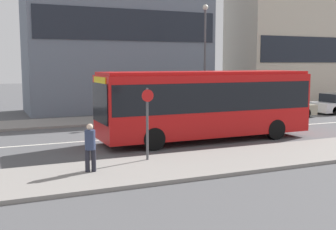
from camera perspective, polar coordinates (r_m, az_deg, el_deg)
name	(u,v)px	position (r m, az deg, el deg)	size (l,w,h in m)	color
ground_plane	(139,137)	(20.69, -3.94, -3.01)	(120.00, 120.00, 0.00)	#4F4F51
sidewalk_near	(199,164)	(15.08, 4.26, -6.57)	(44.00, 3.50, 0.13)	gray
sidewalk_far	(105,120)	(26.58, -8.54, -0.69)	(44.00, 3.50, 0.13)	gray
lane_centerline	(139,137)	(20.69, -3.94, -3.00)	(41.80, 0.16, 0.01)	silver
apartment_block_right_tower	(317,9)	(43.14, 19.59, 13.36)	(17.32, 5.37, 17.31)	beige
city_bus	(206,101)	(19.71, 5.15, 1.92)	(10.11, 2.64, 3.23)	red
parked_car_0	(281,108)	(29.07, 15.10, 0.97)	(4.53, 1.79, 1.39)	#A39E84
pedestrian_near_stop	(90,145)	(13.73, -10.50, -3.99)	(0.35, 0.34, 1.56)	#23232D
bus_stop_sign	(147,118)	(15.09, -2.82, -0.41)	(0.44, 0.12, 2.60)	#4C4C51
street_lamp	(205,49)	(27.89, 5.03, 8.89)	(0.36, 0.36, 7.24)	#4C4C51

